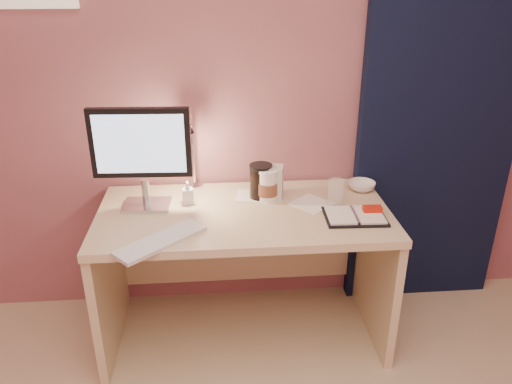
{
  "coord_description": "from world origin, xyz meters",
  "views": [
    {
      "loc": [
        -0.12,
        -0.76,
        1.8
      ],
      "look_at": [
        0.05,
        1.33,
        0.85
      ],
      "focal_mm": 35.0,
      "sensor_mm": 36.0,
      "label": 1
    }
  ],
  "objects": [
    {
      "name": "clear_cup",
      "position": [
        0.45,
        1.4,
        0.8
      ],
      "size": [
        0.08,
        0.08,
        0.14
      ],
      "primitive_type": "cylinder",
      "color": "white",
      "rests_on": "desk"
    },
    {
      "name": "room",
      "position": [
        0.95,
        1.69,
        1.14
      ],
      "size": [
        3.5,
        3.5,
        3.5
      ],
      "color": "#C6B28E",
      "rests_on": "ground"
    },
    {
      "name": "keyboard",
      "position": [
        -0.37,
        1.11,
        0.74
      ],
      "size": [
        0.39,
        0.37,
        0.02
      ],
      "primitive_type": "cube",
      "rotation": [
        0.0,
        0.0,
        0.74
      ],
      "color": "white",
      "rests_on": "desk"
    },
    {
      "name": "paper_a",
      "position": [
        0.34,
        1.43,
        0.73
      ],
      "size": [
        0.24,
        0.24,
        0.0
      ],
      "primitive_type": "cube",
      "rotation": [
        0.0,
        0.0,
        0.73
      ],
      "color": "white",
      "rests_on": "desk"
    },
    {
      "name": "desk",
      "position": [
        0.0,
        1.45,
        0.5
      ],
      "size": [
        1.4,
        0.7,
        0.73
      ],
      "color": "#C6B68C",
      "rests_on": "ground"
    },
    {
      "name": "paper_b",
      "position": [
        0.05,
        1.55,
        0.73
      ],
      "size": [
        0.17,
        0.17,
        0.0
      ],
      "primitive_type": "cube",
      "rotation": [
        0.0,
        0.0,
        -0.16
      ],
      "color": "white",
      "rests_on": "desk"
    },
    {
      "name": "planner",
      "position": [
        0.52,
        1.27,
        0.74
      ],
      "size": [
        0.29,
        0.22,
        0.04
      ],
      "rotation": [
        0.0,
        0.0,
        -0.04
      ],
      "color": "black",
      "rests_on": "desk"
    },
    {
      "name": "dark_jar",
      "position": [
        0.09,
        1.53,
        0.81
      ],
      "size": [
        0.11,
        0.11,
        0.16
      ],
      "primitive_type": "cylinder",
      "color": "black",
      "rests_on": "desk"
    },
    {
      "name": "bowl",
      "position": [
        0.63,
        1.58,
        0.75
      ],
      "size": [
        0.18,
        0.18,
        0.04
      ],
      "primitive_type": "imported",
      "rotation": [
        0.0,
        0.0,
        0.34
      ],
      "color": "silver",
      "rests_on": "desk"
    },
    {
      "name": "monitor",
      "position": [
        -0.47,
        1.47,
        1.03
      ],
      "size": [
        0.46,
        0.18,
        0.49
      ],
      "rotation": [
        0.0,
        0.0,
        -0.05
      ],
      "color": "silver",
      "rests_on": "desk"
    },
    {
      "name": "desk_lamp",
      "position": [
        -0.23,
        1.59,
        0.96
      ],
      "size": [
        0.1,
        0.23,
        0.37
      ],
      "rotation": [
        0.0,
        0.0,
        -0.14
      ],
      "color": "silver",
      "rests_on": "desk"
    },
    {
      "name": "lotion_bottle",
      "position": [
        -0.27,
        1.49,
        0.79
      ],
      "size": [
        0.06,
        0.06,
        0.11
      ],
      "primitive_type": "imported",
      "rotation": [
        0.0,
        0.0,
        0.18
      ],
      "color": "white",
      "rests_on": "desk"
    },
    {
      "name": "product_box",
      "position": [
        0.15,
        1.53,
        0.81
      ],
      "size": [
        0.13,
        0.11,
        0.17
      ],
      "primitive_type": "cube",
      "rotation": [
        0.0,
        0.0,
        -0.22
      ],
      "color": "silver",
      "rests_on": "desk"
    },
    {
      "name": "coffee_cup",
      "position": [
        0.13,
        1.49,
        0.81
      ],
      "size": [
        0.1,
        0.1,
        0.16
      ],
      "color": "white",
      "rests_on": "desk"
    }
  ]
}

